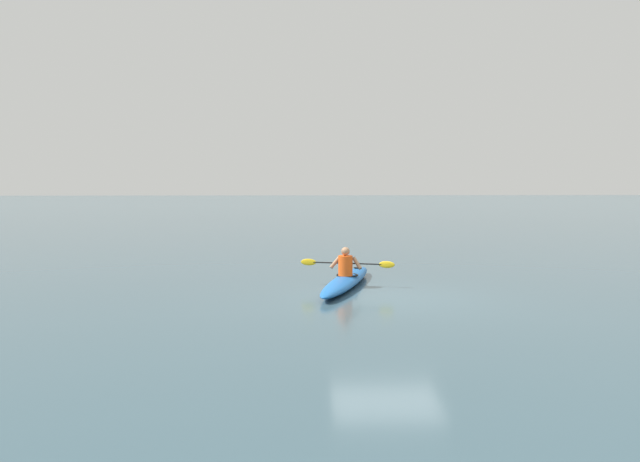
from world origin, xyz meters
The scene contains 3 objects.
ground_plane centered at (0.00, 0.00, 0.00)m, with size 160.00×160.00×0.00m, color #334C56.
kayak centered at (0.83, -1.43, 0.15)m, with size 1.90×4.81×0.30m.
kayaker centered at (0.85, -1.36, 0.59)m, with size 2.32×0.72×0.71m.
Camera 1 is at (2.00, 15.02, 2.76)m, focal length 37.53 mm.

